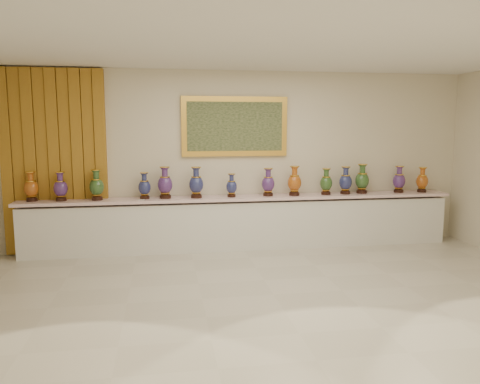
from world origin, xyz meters
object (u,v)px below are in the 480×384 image
at_px(vase_1, 61,188).
at_px(counter, 243,223).
at_px(vase_0, 31,188).
at_px(vase_2, 97,186).

bearing_deg(vase_1, counter, 0.48).
xyz_separation_m(vase_0, vase_2, (1.00, -0.05, 0.01)).
bearing_deg(counter, vase_0, 179.74).
xyz_separation_m(counter, vase_0, (-3.37, 0.02, 0.67)).
distance_m(counter, vase_1, 3.00).
distance_m(counter, vase_0, 3.44).
height_order(counter, vase_1, vase_1).
xyz_separation_m(counter, vase_1, (-2.92, -0.02, 0.67)).
relative_size(vase_1, vase_2, 0.94).
height_order(vase_0, vase_2, vase_2).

